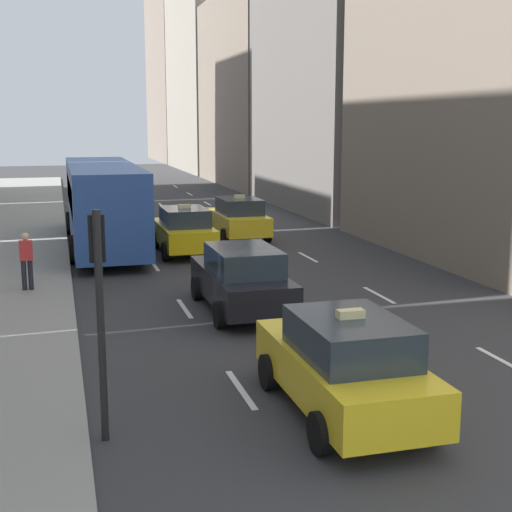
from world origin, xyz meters
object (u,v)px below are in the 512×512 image
at_px(taxi_lead, 238,218).
at_px(city_bus, 102,202).
at_px(taxi_third, 345,364).
at_px(sedan_black_near, 242,278).
at_px(pedestrian_far_walking, 26,258).
at_px(traffic_light_pole, 99,287).
at_px(taxi_second, 184,230).

distance_m(taxi_lead, city_bus, 5.71).
relative_size(taxi_third, city_bus, 0.38).
bearing_deg(city_bus, sedan_black_near, -75.61).
bearing_deg(pedestrian_far_walking, sedan_black_near, -31.85).
bearing_deg(traffic_light_pole, taxi_third, -2.17).
height_order(taxi_lead, pedestrian_far_walking, taxi_lead).
distance_m(city_bus, pedestrian_far_walking, 8.06).
relative_size(taxi_second, pedestrian_far_walking, 2.67).
bearing_deg(sedan_black_near, taxi_lead, 76.26).
bearing_deg(city_bus, taxi_third, -81.05).
relative_size(sedan_black_near, traffic_light_pole, 1.29).
bearing_deg(taxi_lead, taxi_second, -134.98).
xyz_separation_m(taxi_second, taxi_third, (0.00, -15.54, 0.00)).
bearing_deg(sedan_black_near, taxi_third, -90.00).
height_order(taxi_lead, taxi_second, same).
bearing_deg(city_bus, pedestrian_far_walking, -109.02).
bearing_deg(traffic_light_pole, sedan_black_near, 59.61).
distance_m(taxi_third, traffic_light_pole, 4.24).
height_order(sedan_black_near, traffic_light_pole, traffic_light_pole).
bearing_deg(sedan_black_near, pedestrian_far_walking, 148.15).
distance_m(taxi_second, pedestrian_far_walking, 7.58).
distance_m(taxi_lead, taxi_third, 18.55).
height_order(taxi_third, pedestrian_far_walking, taxi_third).
relative_size(taxi_third, pedestrian_far_walking, 2.67).
bearing_deg(taxi_third, taxi_lead, 81.32).
bearing_deg(pedestrian_far_walking, taxi_third, -62.11).
xyz_separation_m(taxi_lead, taxi_second, (-2.80, -2.80, 0.00)).
relative_size(taxi_second, traffic_light_pole, 1.22).
distance_m(taxi_lead, pedestrian_far_walking, 11.54).
bearing_deg(city_bus, taxi_second, -39.42).
relative_size(taxi_lead, traffic_light_pole, 1.22).
height_order(taxi_lead, city_bus, city_bus).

